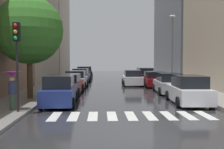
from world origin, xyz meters
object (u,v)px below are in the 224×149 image
pedestrian_foreground (12,83)px  parked_car_left_fifth (84,73)px  parked_car_right_third (154,80)px  parked_car_left_sixth (86,72)px  traffic_light_left_corner (17,47)px  parked_car_left_fourth (81,76)px  parked_car_left_second (69,85)px  parked_car_right_nearest (188,91)px  parked_car_left_third (76,80)px  parked_car_right_fourth (145,75)px  parked_car_left_nearest (60,91)px  car_midroad (132,78)px  parked_car_right_second (168,84)px  lamp_post_right (172,45)px  street_tree_left (29,30)px

pedestrian_foreground → parked_car_left_fifth: bearing=76.7°
parked_car_left_fifth → parked_car_right_third: (7.73, -12.11, -0.08)m
parked_car_left_fifth → parked_car_left_sixth: bearing=-2.3°
traffic_light_left_corner → pedestrian_foreground: bearing=128.1°
parked_car_right_third → pedestrian_foreground: (-9.75, -13.41, 0.79)m
parked_car_left_fourth → parked_car_left_fifth: bearing=3.5°
parked_car_left_second → parked_car_right_nearest: bearing=-122.1°
parked_car_left_third → parked_car_right_fourth: bearing=-48.3°
parked_car_right_third → parked_car_right_nearest: bearing=-178.5°
parked_car_left_nearest → parked_car_right_fourth: bearing=-25.8°
parked_car_left_third → car_midroad: parked_car_left_third is taller
parked_car_left_fourth → parked_car_right_second: 13.45m
parked_car_left_second → parked_car_right_third: parked_car_left_second is taller
lamp_post_right → parked_car_left_second: bearing=-151.4°
parked_car_right_second → parked_car_right_third: (-0.11, 5.57, -0.04)m
parked_car_left_fifth → parked_car_left_sixth: parked_car_left_fifth is taller
parked_car_left_sixth → traffic_light_left_corner: (-1.65, -31.39, 2.50)m
parked_car_left_sixth → parked_car_left_fourth: bearing=178.3°
parked_car_left_nearest → parked_car_left_third: parked_car_left_nearest is taller
parked_car_left_third → street_tree_left: bearing=166.5°
parked_car_left_nearest → parked_car_right_second: (7.83, 5.45, -0.05)m
parked_car_right_fourth → traffic_light_left_corner: traffic_light_left_corner is taller
parked_car_left_third → traffic_light_left_corner: traffic_light_left_corner is taller
parked_car_right_second → parked_car_right_nearest: bearing=-178.7°
parked_car_right_third → street_tree_left: size_ratio=0.71×
parked_car_left_fourth → traffic_light_left_corner: traffic_light_left_corner is taller
parked_car_left_second → parked_car_right_fourth: (7.84, 11.96, 0.06)m
parked_car_left_third → car_midroad: size_ratio=0.98×
parked_car_left_fourth → pedestrian_foreground: 18.96m
parked_car_right_nearest → pedestrian_foreground: pedestrian_foreground is taller
parked_car_right_second → parked_car_right_fourth: size_ratio=1.01×
parked_car_right_nearest → car_midroad: parked_car_right_nearest is taller
parked_car_right_second → pedestrian_foreground: (-9.85, -7.83, 0.75)m
parked_car_left_fifth → traffic_light_left_corner: 26.22m
parked_car_right_third → parked_car_right_fourth: parked_car_right_fourth is taller
parked_car_left_third → street_tree_left: size_ratio=0.67×
car_midroad → parked_car_left_second: bearing=143.1°
car_midroad → traffic_light_left_corner: bearing=156.2°
parked_car_right_fourth → pedestrian_foreground: (-9.81, -19.66, 0.71)m
parked_car_right_third → lamp_post_right: bearing=-106.5°
parked_car_left_fourth → parked_car_right_nearest: parked_car_right_nearest is taller
parked_car_left_second → parked_car_right_third: size_ratio=1.01×
parked_car_left_fourth → parked_car_right_third: (7.64, -5.42, -0.05)m
parked_car_left_sixth → parked_car_right_third: parked_car_left_sixth is taller
parked_car_left_nearest → parked_car_left_fourth: 16.45m
parked_car_right_fourth → street_tree_left: 18.71m
parked_car_left_nearest → parked_car_right_nearest: 7.71m
traffic_light_left_corner → parked_car_left_third: bearing=83.1°
parked_car_right_fourth → parked_car_right_nearest: bearing=179.1°
parked_car_left_second → parked_car_left_fifth: (0.05, 17.82, 0.06)m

